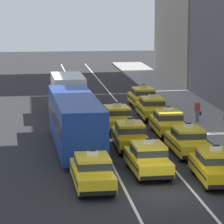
# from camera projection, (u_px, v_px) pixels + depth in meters

# --- Properties ---
(ground_plane) EXTENTS (160.00, 160.00, 0.00)m
(ground_plane) POSITION_uv_depth(u_px,v_px,m) (161.00, 194.00, 32.15)
(ground_plane) COLOR #232326
(lane_stripe_left_center) EXTENTS (0.14, 80.00, 0.01)m
(lane_stripe_left_center) POSITION_uv_depth(u_px,v_px,m) (89.00, 118.00, 51.50)
(lane_stripe_left_center) COLOR silver
(lane_stripe_left_center) RESTS_ON ground
(lane_stripe_center_right) EXTENTS (0.14, 80.00, 0.01)m
(lane_stripe_center_right) POSITION_uv_depth(u_px,v_px,m) (130.00, 117.00, 51.89)
(lane_stripe_center_right) COLOR silver
(lane_stripe_center_right) RESTS_ON ground
(sidewalk_curb) EXTENTS (4.00, 90.00, 0.15)m
(sidewalk_curb) POSITION_uv_depth(u_px,v_px,m) (220.00, 127.00, 47.69)
(sidewalk_curb) COLOR gray
(sidewalk_curb) RESTS_ON ground
(taxi_left_nearest) EXTENTS (1.90, 4.59, 1.96)m
(taxi_left_nearest) POSITION_uv_depth(u_px,v_px,m) (92.00, 171.00, 32.84)
(taxi_left_nearest) COLOR black
(taxi_left_nearest) RESTS_ON ground
(bus_left_second) EXTENTS (2.82, 11.27, 3.22)m
(bus_left_second) POSITION_uv_depth(u_px,v_px,m) (75.00, 120.00, 41.02)
(bus_left_second) COLOR black
(bus_left_second) RESTS_ON ground
(box_truck_left_third) EXTENTS (2.41, 7.00, 3.27)m
(box_truck_left_third) POSITION_uv_depth(u_px,v_px,m) (67.00, 94.00, 51.98)
(box_truck_left_third) COLOR black
(box_truck_left_third) RESTS_ON ground
(taxi_center_nearest) EXTENTS (1.95, 4.61, 1.96)m
(taxi_center_nearest) POSITION_uv_depth(u_px,v_px,m) (148.00, 158.00, 35.43)
(taxi_center_nearest) COLOR black
(taxi_center_nearest) RESTS_ON ground
(taxi_center_second) EXTENTS (1.90, 4.59, 1.96)m
(taxi_center_second) POSITION_uv_depth(u_px,v_px,m) (130.00, 135.00, 41.09)
(taxi_center_second) COLOR black
(taxi_center_second) RESTS_ON ground
(taxi_center_third) EXTENTS (1.98, 4.62, 1.96)m
(taxi_center_third) POSITION_uv_depth(u_px,v_px,m) (117.00, 117.00, 47.04)
(taxi_center_third) COLOR black
(taxi_center_third) RESTS_ON ground
(taxi_right_nearest) EXTENTS (1.97, 4.62, 1.96)m
(taxi_right_nearest) POSITION_uv_depth(u_px,v_px,m) (215.00, 166.00, 33.89)
(taxi_right_nearest) COLOR black
(taxi_right_nearest) RESTS_ON ground
(taxi_right_second) EXTENTS (1.87, 4.58, 1.96)m
(taxi_right_second) POSITION_uv_depth(u_px,v_px,m) (188.00, 141.00, 39.62)
(taxi_right_second) COLOR black
(taxi_right_second) RESTS_ON ground
(taxi_right_third) EXTENTS (1.87, 4.58, 1.96)m
(taxi_right_third) POSITION_uv_depth(u_px,v_px,m) (168.00, 122.00, 45.28)
(taxi_right_third) COLOR black
(taxi_right_third) RESTS_ON ground
(taxi_right_fourth) EXTENTS (1.86, 4.58, 1.96)m
(taxi_right_fourth) POSITION_uv_depth(u_px,v_px,m) (152.00, 108.00, 51.01)
(taxi_right_fourth) COLOR black
(taxi_right_fourth) RESTS_ON ground
(taxi_right_fifth) EXTENTS (1.93, 4.60, 1.96)m
(taxi_right_fifth) POSITION_uv_depth(u_px,v_px,m) (143.00, 97.00, 56.11)
(taxi_right_fifth) COLOR black
(taxi_right_fifth) RESTS_ON ground
(pedestrian_mid_block) EXTENTS (0.47, 0.24, 1.59)m
(pedestrian_mid_block) POSITION_uv_depth(u_px,v_px,m) (197.00, 111.00, 49.11)
(pedestrian_mid_block) COLOR slate
(pedestrian_mid_block) RESTS_ON sidewalk_curb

